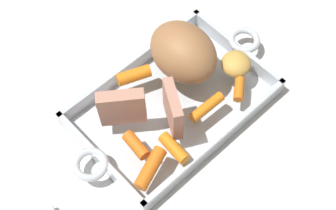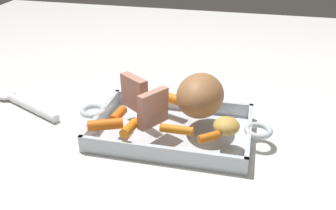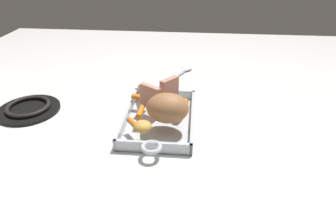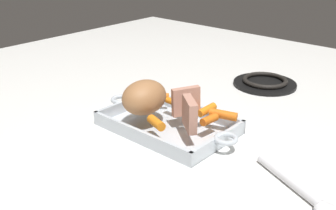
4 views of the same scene
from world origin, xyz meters
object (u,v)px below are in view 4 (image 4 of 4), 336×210
(roasting_dish, at_px, (168,125))
(baby_carrot_long, at_px, (176,103))
(baby_carrot_northwest, at_px, (209,120))
(stove_burner_rear, at_px, (265,82))
(baby_carrot_center_left, at_px, (207,110))
(baby_carrot_center_right, at_px, (223,115))
(potato_corner, at_px, (145,94))
(serving_spoon, at_px, (304,192))
(baby_carrot_northeast, at_px, (156,123))
(pork_roast, at_px, (144,97))
(roast_slice_thick, at_px, (190,114))
(baby_carrot_southwest, at_px, (161,96))
(roast_slice_outer, at_px, (186,101))

(roasting_dish, distance_m, baby_carrot_long, 0.07)
(baby_carrot_long, bearing_deg, baby_carrot_northwest, -11.73)
(stove_burner_rear, bearing_deg, baby_carrot_center_left, -83.90)
(baby_carrot_center_right, xyz_separation_m, potato_corner, (-0.24, -0.04, 0.01))
(baby_carrot_center_right, distance_m, serving_spoon, 0.30)
(potato_corner, bearing_deg, baby_carrot_northeast, -36.51)
(pork_roast, distance_m, baby_carrot_long, 0.10)
(pork_roast, distance_m, roast_slice_thick, 0.14)
(potato_corner, bearing_deg, roasting_dish, -16.29)
(baby_carrot_northwest, relative_size, baby_carrot_center_left, 0.87)
(baby_carrot_center_right, relative_size, serving_spoon, 0.31)
(baby_carrot_southwest, bearing_deg, baby_carrot_center_left, 1.80)
(roasting_dish, xyz_separation_m, roast_slice_thick, (0.09, -0.02, 0.07))
(baby_carrot_center_right, relative_size, baby_carrot_long, 1.05)
(roasting_dish, bearing_deg, roast_slice_thick, -14.73)
(roast_slice_outer, height_order, baby_carrot_center_left, roast_slice_outer)
(roast_slice_thick, distance_m, baby_carrot_center_left, 0.10)
(baby_carrot_long, distance_m, baby_carrot_northeast, 0.14)
(baby_carrot_center_right, height_order, baby_carrot_northeast, same)
(roasting_dish, bearing_deg, baby_carrot_northwest, 15.53)
(roast_slice_outer, xyz_separation_m, baby_carrot_long, (-0.05, 0.02, -0.03))
(pork_roast, relative_size, baby_carrot_northeast, 2.19)
(baby_carrot_northeast, bearing_deg, roasting_dish, 109.49)
(baby_carrot_southwest, relative_size, baby_carrot_northwest, 0.88)
(pork_roast, height_order, baby_carrot_northeast, pork_roast)
(roast_slice_thick, bearing_deg, roast_slice_outer, 135.21)
(roast_slice_thick, distance_m, stove_burner_rear, 0.49)
(roast_slice_thick, distance_m, potato_corner, 0.21)
(baby_carrot_northwest, relative_size, baby_carrot_long, 0.74)
(potato_corner, bearing_deg, roast_slice_outer, -0.31)
(roasting_dish, distance_m, serving_spoon, 0.39)
(baby_carrot_northwest, height_order, stove_burner_rear, baby_carrot_northwest)
(pork_roast, xyz_separation_m, baby_carrot_southwest, (-0.03, 0.10, -0.04))
(baby_carrot_center_right, xyz_separation_m, baby_carrot_southwest, (-0.21, -0.01, -0.00))
(baby_carrot_long, bearing_deg, baby_carrot_southwest, 169.11)
(baby_carrot_southwest, distance_m, serving_spoon, 0.49)
(pork_roast, relative_size, serving_spoon, 0.56)
(potato_corner, distance_m, serving_spoon, 0.52)
(roast_slice_thick, distance_m, baby_carrot_northeast, 0.08)
(baby_carrot_center_right, height_order, baby_carrot_southwest, baby_carrot_center_right)
(baby_carrot_southwest, xyz_separation_m, potato_corner, (-0.03, -0.04, 0.01))
(roasting_dish, height_order, serving_spoon, roasting_dish)
(pork_roast, bearing_deg, baby_carrot_northeast, -26.88)
(pork_roast, relative_size, baby_carrot_northwest, 2.61)
(baby_carrot_southwest, relative_size, stove_burner_rear, 0.21)
(baby_carrot_southwest, distance_m, baby_carrot_center_left, 0.16)
(baby_carrot_southwest, bearing_deg, stove_burner_rear, 73.54)
(roast_slice_outer, height_order, serving_spoon, roast_slice_outer)
(baby_carrot_center_left, distance_m, potato_corner, 0.19)
(baby_carrot_long, bearing_deg, roast_slice_thick, -36.04)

